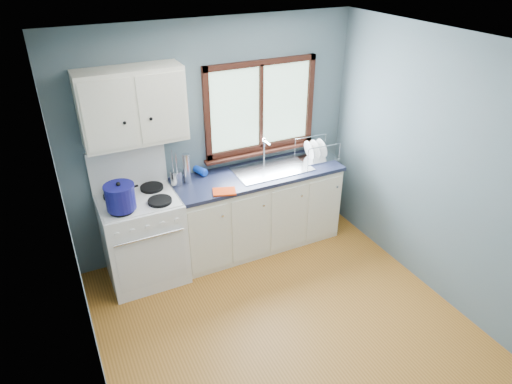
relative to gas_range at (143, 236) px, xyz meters
name	(u,v)px	position (x,y,z in m)	size (l,w,h in m)	color
floor	(295,340)	(0.95, -1.47, -0.50)	(3.20, 3.60, 0.02)	#A36623
ceiling	(312,53)	(0.95, -1.47, 2.02)	(3.20, 3.60, 0.02)	white
wall_back	(215,140)	(0.95, 0.34, 0.76)	(3.20, 0.02, 2.50)	slate
wall_left	(81,284)	(-0.66, -1.47, 0.76)	(0.02, 3.60, 2.50)	slate
wall_right	(456,179)	(2.56, -1.47, 0.76)	(0.02, 3.60, 2.50)	slate
gas_range	(143,236)	(0.00, 0.00, 0.00)	(0.76, 0.69, 1.36)	white
base_cabinets	(257,213)	(1.31, 0.02, -0.08)	(1.85, 0.60, 0.88)	#EEE8CF
countertop	(257,174)	(1.31, 0.02, 0.41)	(1.89, 0.64, 0.04)	black
sink	(272,174)	(1.49, 0.02, 0.37)	(0.84, 0.46, 0.44)	silver
window	(261,113)	(1.48, 0.30, 0.98)	(1.36, 0.10, 1.03)	#9EC6A8
upper_cabinets	(132,106)	(0.10, 0.15, 1.31)	(0.95, 0.35, 0.70)	#EEE8CF
skillet	(116,191)	(-0.17, 0.15, 0.49)	(0.35, 0.25, 0.04)	black
stockpot	(120,197)	(-0.18, -0.16, 0.59)	(0.29, 0.29, 0.27)	navy
utensil_crock	(177,177)	(0.44, 0.14, 0.51)	(0.15, 0.15, 0.39)	silver
thermos	(187,168)	(0.55, 0.13, 0.59)	(0.08, 0.08, 0.32)	silver
soap_bottle	(205,167)	(0.76, 0.17, 0.54)	(0.09, 0.09, 0.23)	#0E3CC2
dish_towel	(224,192)	(0.81, -0.23, 0.43)	(0.23, 0.16, 0.02)	#BF340D
dish_rack	(316,153)	(2.08, 0.06, 0.49)	(0.44, 0.34, 0.22)	silver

